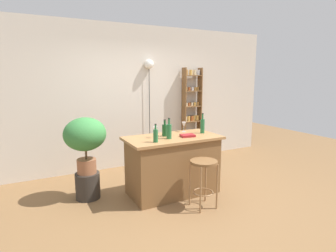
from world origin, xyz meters
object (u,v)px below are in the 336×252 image
Objects in this scene: bottle_wine_red at (169,131)px; cookbook at (188,136)px; wine_glass_center at (184,125)px; spice_shelf at (192,114)px; wine_glass_left at (155,130)px; plant_stool at (88,186)px; bottle_soda_blue at (202,126)px; bar_stool at (204,172)px; bottle_sauce_amber at (165,130)px; potted_plant at (85,137)px; pendant_globe_light at (149,66)px; bottle_olive_oil at (156,135)px.

cookbook is (0.31, -0.01, -0.10)m from bottle_wine_red.
bottle_wine_red is 0.57m from wine_glass_center.
cookbook is at bearing -124.20° from spice_shelf.
plant_stool is at bearing 160.15° from wine_glass_left.
bottle_soda_blue reaches higher than wine_glass_left.
bar_stool is 2.60× the size of bottle_sauce_amber.
cookbook is at bearing -34.67° from bottle_sauce_amber.
cookbook is at bearing -19.84° from potted_plant.
spice_shelf is at bearing 65.62° from cookbook.
plant_stool is at bearing 169.97° from cookbook.
pendant_globe_light is at bearing 76.04° from bottle_wine_red.
bottle_olive_oil is at bearing -166.97° from bottle_soda_blue.
pendant_globe_light is at bearing 69.39° from wine_glass_left.
bottle_soda_blue is at bearing -3.02° from wine_glass_left.
potted_plant reaches higher than bottle_sauce_amber.
pendant_globe_light reaches higher than spice_shelf.
bar_stool is 1.75m from plant_stool.
bottle_wine_red is (-0.26, 0.54, 0.51)m from bar_stool.
bottle_olive_oil reaches higher than cookbook.
bottle_olive_oil is 0.29m from wine_glass_left.
pendant_globe_light reaches higher than potted_plant.
spice_shelf reaches higher than plant_stool.
potted_plant is 1.52m from cookbook.
bottle_olive_oil is at bearing -134.74° from bottle_sauce_amber.
spice_shelf is 2.37m from bottle_olive_oil.
bar_stool reaches higher than plant_stool.
potted_plant is 1.23m from bottle_wine_red.
bottle_olive_oil is 2.12m from pendant_globe_light.
wine_glass_left is 1.00× the size of wine_glass_center.
wine_glass_center is (0.46, 0.34, 0.00)m from bottle_wine_red.
spice_shelf reaches higher than wine_glass_left.
potted_plant is at bearing 164.54° from bottle_sauce_amber.
wine_glass_center is (0.61, 0.19, 0.00)m from wine_glass_left.
wine_glass_center reaches higher than plant_stool.
pendant_globe_light is (-0.26, 1.52, 0.98)m from bottle_soda_blue.
cookbook is at bearing -2.41° from bottle_wine_red.
bottle_sauce_amber is at bearing 83.01° from bottle_wine_red.
bottle_soda_blue is (1.78, -0.39, 0.83)m from plant_stool.
wine_glass_left is 0.08× the size of pendant_globe_light.
wine_glass_center is at bearing 19.56° from bottle_sauce_amber.
pendant_globe_light reaches higher than wine_glass_center.
bottle_olive_oil reaches higher than bottle_sauce_amber.
spice_shelf is at bearing 45.41° from bottle_olive_oil.
cookbook reaches higher than plant_stool.
wine_glass_left is at bearing -169.08° from bottle_sauce_amber.
wine_glass_center is 1.62m from pendant_globe_light.
bar_stool is 0.90m from bottle_sauce_amber.
pendant_globe_light is (0.41, 1.63, 0.98)m from bottle_wine_red.
bottle_wine_red is 1.19× the size of bottle_sauce_amber.
cookbook reaches higher than bar_stool.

